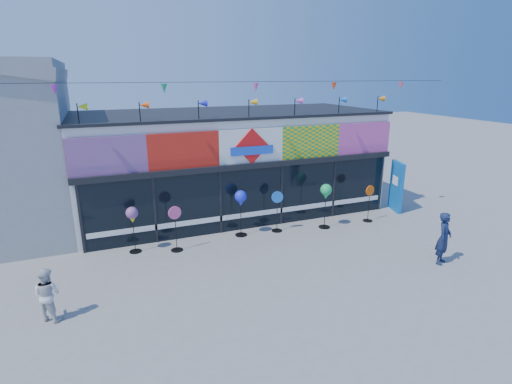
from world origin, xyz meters
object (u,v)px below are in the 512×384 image
spinner_2 (241,200)px  spinner_4 (326,193)px  spinner_0 (132,216)px  adult_man (444,238)px  spinner_1 (176,228)px  spinner_5 (369,202)px  child (47,294)px  spinner_3 (277,210)px  blue_sign (396,186)px

spinner_2 → spinner_4: (3.17, -0.45, 0.02)m
spinner_0 → spinner_4: (6.82, -0.43, 0.13)m
spinner_2 → spinner_0: bearing=-179.6°
spinner_4 → adult_man: size_ratio=1.05×
spinner_1 → spinner_5: size_ratio=1.05×
spinner_4 → spinner_1: bearing=179.7°
spinner_0 → child: (-2.23, -3.09, -0.58)m
spinner_3 → spinner_5: (3.75, -0.39, -0.04)m
spinner_4 → spinner_5: size_ratio=1.17×
child → adult_man: bearing=-151.4°
blue_sign → spinner_3: (-5.62, -0.29, -0.24)m
spinner_0 → spinner_4: 6.84m
adult_man → spinner_0: bearing=122.8°
spinner_3 → child: spinner_3 is taller
spinner_3 → child: 7.84m
spinner_2 → spinner_4: size_ratio=0.99×
blue_sign → spinner_5: size_ratio=1.43×
spinner_5 → adult_man: adult_man is taller
spinner_5 → child: bearing=-166.6°
spinner_0 → blue_sign: bearing=1.1°
spinner_0 → spinner_2: 3.66m
blue_sign → adult_man: blue_sign is taller
spinner_2 → adult_man: spinner_2 is taller
spinner_5 → blue_sign: bearing=19.9°
spinner_3 → adult_man: size_ratio=0.94×
spinner_3 → spinner_5: bearing=-5.9°
spinner_0 → spinner_5: 8.78m
blue_sign → spinner_0: bearing=-161.1°
spinner_0 → spinner_1: (1.27, -0.40, -0.42)m
spinner_4 → adult_man: bearing=-65.8°
spinner_5 → child: size_ratio=1.12×
spinner_5 → child: 11.29m
spinner_5 → child: (-10.99, -2.62, -0.12)m
spinner_2 → spinner_4: bearing=-8.1°
spinner_2 → child: bearing=-152.1°
blue_sign → spinner_1: size_ratio=1.37×
spinner_4 → child: 9.46m
adult_man → spinner_1: bearing=121.3°
spinner_5 → adult_man: (-0.19, -3.83, 0.04)m
spinner_0 → spinner_1: bearing=-17.5°
spinner_0 → spinner_3: size_ratio=1.01×
spinner_2 → spinner_5: spinner_2 is taller
spinner_2 → child: spinner_2 is taller
spinner_0 → child: size_ratio=1.18×
spinner_4 → adult_man: 4.29m
spinner_3 → spinner_5: spinner_3 is taller
spinner_1 → spinner_5: spinner_1 is taller
adult_man → child: (-10.80, 1.21, -0.16)m
blue_sign → spinner_0: blue_sign is taller
spinner_3 → spinner_2: bearing=175.4°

